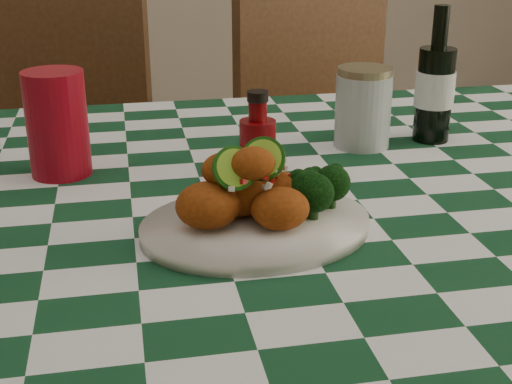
{
  "coord_description": "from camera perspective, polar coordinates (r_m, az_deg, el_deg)",
  "views": [
    {
      "loc": [
        -0.21,
        -0.93,
        1.16
      ],
      "look_at": [
        -0.06,
        -0.14,
        0.84
      ],
      "focal_mm": 50.0,
      "sensor_mm": 36.0,
      "label": 1
    }
  ],
  "objects": [
    {
      "name": "plate",
      "position": [
        0.88,
        0.0,
        -2.77
      ],
      "size": [
        0.31,
        0.26,
        0.02
      ],
      "primitive_type": null,
      "rotation": [
        0.0,
        0.0,
        0.13
      ],
      "color": "silver",
      "rests_on": "dining_table"
    },
    {
      "name": "fried_chicken_pile",
      "position": [
        0.86,
        -0.38,
        0.61
      ],
      "size": [
        0.15,
        0.11,
        0.09
      ],
      "primitive_type": null,
      "color": "#973D0E",
      "rests_on": "plate"
    },
    {
      "name": "broccoli_side",
      "position": [
        0.9,
        4.95,
        0.17
      ],
      "size": [
        0.08,
        0.08,
        0.06
      ],
      "primitive_type": null,
      "color": "black",
      "rests_on": "plate"
    },
    {
      "name": "red_tumbler",
      "position": [
        1.1,
        -15.61,
        5.28
      ],
      "size": [
        0.11,
        0.11,
        0.16
      ],
      "primitive_type": "cylinder",
      "rotation": [
        0.0,
        0.0,
        -0.25
      ],
      "color": "maroon",
      "rests_on": "dining_table"
    },
    {
      "name": "ketchup_bottle",
      "position": [
        1.08,
        0.13,
        4.87
      ],
      "size": [
        0.07,
        0.07,
        0.12
      ],
      "primitive_type": null,
      "rotation": [
        0.0,
        0.0,
        0.42
      ],
      "color": "#670508",
      "rests_on": "dining_table"
    },
    {
      "name": "mason_jar",
      "position": [
        1.2,
        8.55,
        6.71
      ],
      "size": [
        0.1,
        0.1,
        0.13
      ],
      "primitive_type": null,
      "rotation": [
        0.0,
        0.0,
        0.07
      ],
      "color": "#B2BCBA",
      "rests_on": "dining_table"
    },
    {
      "name": "beer_bottle",
      "position": [
        1.25,
        14.21,
        9.09
      ],
      "size": [
        0.07,
        0.07,
        0.23
      ],
      "primitive_type": null,
      "rotation": [
        0.0,
        0.0,
        -0.04
      ],
      "color": "black",
      "rests_on": "dining_table"
    },
    {
      "name": "wooden_chair_left",
      "position": [
        1.78,
        -16.85,
        -1.02
      ],
      "size": [
        0.58,
        0.59,
        0.99
      ],
      "primitive_type": null,
      "rotation": [
        0.0,
        0.0,
        -0.32
      ],
      "color": "#472814",
      "rests_on": "ground"
    },
    {
      "name": "wooden_chair_right",
      "position": [
        1.83,
        7.76,
        0.28
      ],
      "size": [
        0.58,
        0.59,
        0.99
      ],
      "primitive_type": null,
      "rotation": [
        0.0,
        0.0,
        0.33
      ],
      "color": "#472814",
      "rests_on": "ground"
    }
  ]
}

